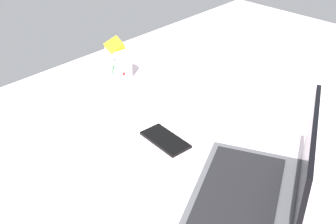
{
  "coord_description": "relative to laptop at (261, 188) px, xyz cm",
  "views": [
    {
      "loc": [
        94.17,
        54.65,
        84.9
      ],
      "look_at": [
        24.14,
        -12.51,
        24.0
      ],
      "focal_mm": 44.66,
      "sensor_mm": 36.0,
      "label": 1
    }
  ],
  "objects": [
    {
      "name": "laptop",
      "position": [
        0.0,
        0.0,
        0.0
      ],
      "size": [
        39.54,
        34.54,
        23.0
      ],
      "rotation": [
        0.0,
        0.0,
        0.42
      ],
      "color": "#4C4C51",
      "rests_on": "bed_mattress"
    },
    {
      "name": "cell_phone",
      "position": [
        -2.28,
        -31.49,
        -4.01
      ],
      "size": [
        8.23,
        14.64,
        0.8
      ],
      "primitive_type": "cube",
      "rotation": [
        0.0,
        0.0,
        3.04
      ],
      "color": "black",
      "rests_on": "bed_mattress"
    },
    {
      "name": "snack_cup",
      "position": [
        -18.52,
        -69.44,
        1.61
      ],
      "size": [
        9.32,
        9.25,
        14.74
      ],
      "color": "silver",
      "rests_on": "bed_mattress"
    },
    {
      "name": "bed_mattress",
      "position": [
        -30.73,
        -22.09,
        -13.41
      ],
      "size": [
        180.0,
        140.0,
        18.0
      ],
      "primitive_type": "cube",
      "color": "silver",
      "rests_on": "ground"
    }
  ]
}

